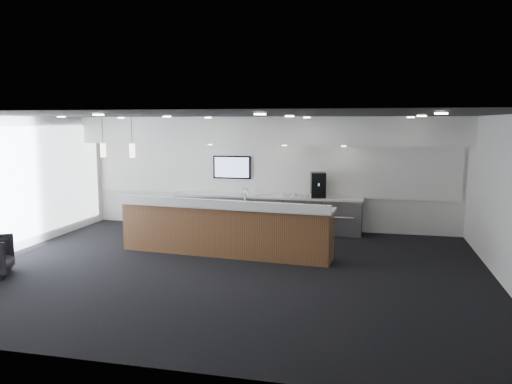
# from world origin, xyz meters

# --- Properties ---
(ground) EXTENTS (10.00, 10.00, 0.00)m
(ground) POSITION_xyz_m (0.00, 0.00, 0.00)
(ground) COLOR black
(ground) RESTS_ON ground
(ceiling) EXTENTS (10.00, 8.00, 0.02)m
(ceiling) POSITION_xyz_m (0.00, 0.00, 3.00)
(ceiling) COLOR black
(ceiling) RESTS_ON back_wall
(back_wall) EXTENTS (10.00, 0.02, 3.00)m
(back_wall) POSITION_xyz_m (0.00, 4.00, 1.50)
(back_wall) COLOR white
(back_wall) RESTS_ON ground
(left_wall) EXTENTS (0.02, 8.00, 3.00)m
(left_wall) POSITION_xyz_m (-5.00, 0.00, 1.50)
(left_wall) COLOR white
(left_wall) RESTS_ON ground
(right_wall) EXTENTS (0.02, 8.00, 3.00)m
(right_wall) POSITION_xyz_m (5.00, 0.00, 1.50)
(right_wall) COLOR white
(right_wall) RESTS_ON ground
(soffit_bulkhead) EXTENTS (10.00, 0.90, 0.70)m
(soffit_bulkhead) POSITION_xyz_m (0.00, 3.55, 2.65)
(soffit_bulkhead) COLOR white
(soffit_bulkhead) RESTS_ON back_wall
(alcove_panel) EXTENTS (9.80, 0.06, 1.40)m
(alcove_panel) POSITION_xyz_m (0.00, 3.97, 1.60)
(alcove_panel) COLOR white
(alcove_panel) RESTS_ON back_wall
(window_blinds_wall) EXTENTS (0.04, 7.36, 2.55)m
(window_blinds_wall) POSITION_xyz_m (-4.96, 0.00, 1.50)
(window_blinds_wall) COLOR silver
(window_blinds_wall) RESTS_ON left_wall
(back_credenza) EXTENTS (5.06, 0.66, 0.95)m
(back_credenza) POSITION_xyz_m (-0.00, 3.64, 0.48)
(back_credenza) COLOR #93959B
(back_credenza) RESTS_ON ground
(wall_tv) EXTENTS (1.05, 0.08, 0.62)m
(wall_tv) POSITION_xyz_m (-1.00, 3.91, 1.65)
(wall_tv) COLOR black
(wall_tv) RESTS_ON back_wall
(pendant_left) EXTENTS (0.12, 0.12, 0.30)m
(pendant_left) POSITION_xyz_m (-2.40, 0.80, 2.25)
(pendant_left) COLOR #FFF0C6
(pendant_left) RESTS_ON ceiling
(pendant_right) EXTENTS (0.12, 0.12, 0.30)m
(pendant_right) POSITION_xyz_m (-3.10, 0.80, 2.25)
(pendant_right) COLOR #FFF0C6
(pendant_right) RESTS_ON ceiling
(ceiling_can_lights) EXTENTS (7.00, 5.00, 0.02)m
(ceiling_can_lights) POSITION_xyz_m (0.00, 0.00, 2.97)
(ceiling_can_lights) COLOR white
(ceiling_can_lights) RESTS_ON ceiling
(service_counter) EXTENTS (4.80, 1.20, 1.49)m
(service_counter) POSITION_xyz_m (-0.38, 1.07, 0.58)
(service_counter) COLOR brown
(service_counter) RESTS_ON ground
(coffee_machine) EXTENTS (0.44, 0.52, 0.64)m
(coffee_machine) POSITION_xyz_m (1.37, 3.61, 1.27)
(coffee_machine) COLOR black
(coffee_machine) RESTS_ON back_credenza
(info_sign_left) EXTENTS (0.16, 0.07, 0.23)m
(info_sign_left) POSITION_xyz_m (-0.18, 3.52, 1.06)
(info_sign_left) COLOR silver
(info_sign_left) RESTS_ON back_credenza
(info_sign_right) EXTENTS (0.15, 0.07, 0.21)m
(info_sign_right) POSITION_xyz_m (1.42, 3.56, 1.05)
(info_sign_right) COLOR silver
(info_sign_right) RESTS_ON back_credenza
(cup_0) EXTENTS (0.11, 0.11, 0.10)m
(cup_0) POSITION_xyz_m (1.21, 3.53, 1.00)
(cup_0) COLOR white
(cup_0) RESTS_ON back_credenza
(cup_1) EXTENTS (0.15, 0.15, 0.10)m
(cup_1) POSITION_xyz_m (1.07, 3.53, 1.00)
(cup_1) COLOR white
(cup_1) RESTS_ON back_credenza
(cup_2) EXTENTS (0.13, 0.13, 0.10)m
(cup_2) POSITION_xyz_m (0.93, 3.53, 1.00)
(cup_2) COLOR white
(cup_2) RESTS_ON back_credenza
(cup_3) EXTENTS (0.14, 0.14, 0.10)m
(cup_3) POSITION_xyz_m (0.79, 3.53, 1.00)
(cup_3) COLOR white
(cup_3) RESTS_ON back_credenza
(cup_4) EXTENTS (0.15, 0.15, 0.10)m
(cup_4) POSITION_xyz_m (0.65, 3.53, 1.00)
(cup_4) COLOR white
(cup_4) RESTS_ON back_credenza
(cup_5) EXTENTS (0.12, 0.12, 0.10)m
(cup_5) POSITION_xyz_m (0.51, 3.53, 1.00)
(cup_5) COLOR white
(cup_5) RESTS_ON back_credenza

